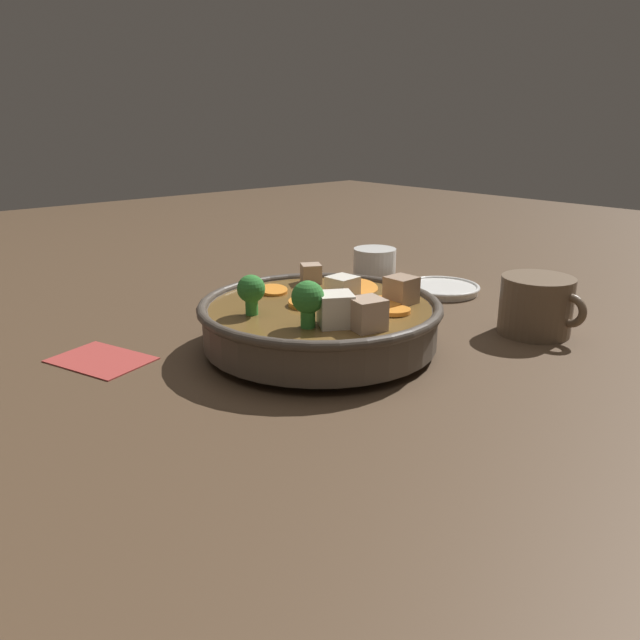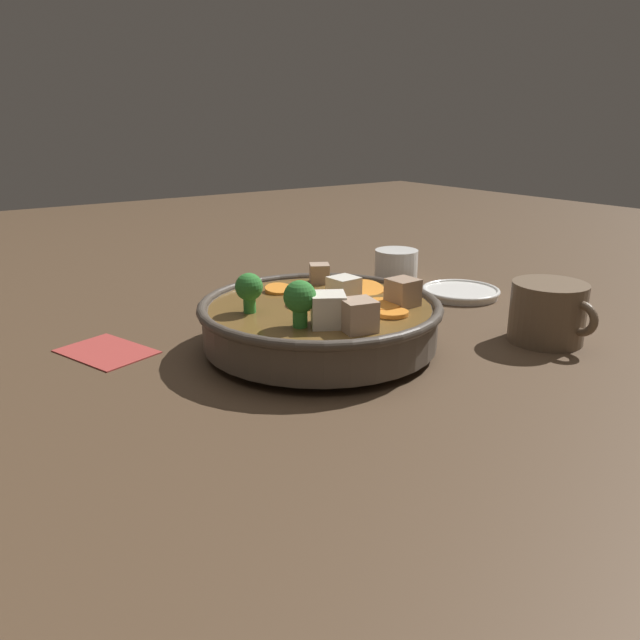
% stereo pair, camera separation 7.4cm
% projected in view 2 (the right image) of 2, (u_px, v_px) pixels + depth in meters
% --- Properties ---
extents(ground_plane, '(3.00, 3.00, 0.00)m').
position_uv_depth(ground_plane, '(320.00, 349.00, 0.75)').
color(ground_plane, '#4C3826').
extents(stirfry_bowl, '(0.29, 0.29, 0.11)m').
position_uv_depth(stirfry_bowl, '(320.00, 319.00, 0.74)').
color(stirfry_bowl, '#51473D').
rests_on(stirfry_bowl, ground_plane).
extents(side_saucer, '(0.12, 0.12, 0.01)m').
position_uv_depth(side_saucer, '(461.00, 292.00, 0.97)').
color(side_saucer, white).
rests_on(side_saucer, ground_plane).
extents(tea_cup, '(0.07, 0.07, 0.05)m').
position_uv_depth(tea_cup, '(396.00, 265.00, 1.06)').
color(tea_cup, white).
rests_on(tea_cup, ground_plane).
extents(dark_mug, '(0.11, 0.09, 0.07)m').
position_uv_depth(dark_mug, '(548.00, 312.00, 0.77)').
color(dark_mug, brown).
rests_on(dark_mug, ground_plane).
extents(napkin, '(0.13, 0.11, 0.00)m').
position_uv_depth(napkin, '(107.00, 351.00, 0.74)').
color(napkin, '#A33833').
rests_on(napkin, ground_plane).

